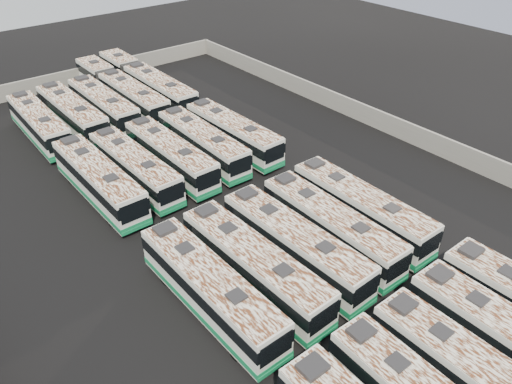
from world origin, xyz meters
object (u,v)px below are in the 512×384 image
bus_midback_left (135,168)px  bus_back_center (104,106)px  bus_midfront_far_right (361,208)px  bus_midfront_center (295,245)px  bus_midfront_right (331,226)px  bus_back_left (72,114)px  bus_front_center (481,384)px  bus_back_far_right (146,82)px  bus_midfront_left (254,266)px  bus_back_far_left (39,124)px  bus_back_right (120,90)px  bus_midback_center (170,155)px  bus_midback_far_right (233,133)px  bus_midback_far_left (99,180)px  bus_midfront_far_left (210,289)px  bus_midback_right (203,143)px

bus_midback_left → bus_back_center: 15.30m
bus_midfront_far_right → bus_midfront_center: bearing=-178.8°
bus_midfront_center → bus_midfront_right: size_ratio=1.02×
bus_midfront_far_right → bus_back_left: 34.24m
bus_back_center → bus_front_center: bearing=-89.9°
bus_back_center → bus_back_far_right: (7.41, 3.60, 0.01)m
bus_midfront_left → bus_back_far_left: size_ratio=1.03×
bus_midfront_center → bus_midfront_right: bearing=-2.3°
bus_midback_left → bus_back_right: bus_back_right is taller
bus_front_center → bus_back_left: size_ratio=0.96×
bus_midfront_right → bus_midback_center: (-3.82, 17.55, -0.02)m
bus_back_center → bus_midfront_left: bearing=-96.3°
bus_midfront_far_right → bus_back_right: 35.98m
bus_back_left → bus_back_center: 3.70m
bus_midback_center → bus_back_right: 18.76m
bus_midfront_center → bus_midback_far_right: bearing=65.9°
bus_midfront_left → bus_midfront_right: (7.47, -0.14, -0.04)m
bus_midfront_center → bus_midback_left: size_ratio=1.04×
bus_front_center → bus_midback_far_left: (-7.32, 32.38, 0.06)m
bus_midfront_center → bus_back_far_right: bus_back_far_right is taller
bus_midfront_far_left → bus_midfront_left: size_ratio=0.99×
bus_midfront_far_left → bus_midback_left: bus_midfront_far_left is taller
bus_front_center → bus_midfront_far_left: bus_midfront_far_left is taller
bus_midback_right → bus_back_center: bearing=105.6°
bus_front_center → bus_midfront_center: size_ratio=0.97×
bus_midback_far_left → bus_back_right: bearing=58.5°
bus_midback_far_left → bus_back_far_right: bearing=51.2°
bus_midback_right → bus_midback_far_right: (3.69, -0.17, 0.01)m
bus_front_center → bus_midback_right: (3.79, 32.56, -0.01)m
bus_midfront_far_left → bus_midback_right: size_ratio=1.02×
bus_back_far_left → bus_midfront_center: bearing=-75.9°
bus_midfront_right → bus_midback_far_left: 20.75m
bus_midfront_far_left → bus_midback_far_left: 17.31m
bus_front_center → bus_back_far_left: bus_front_center is taller
bus_midback_center → bus_midback_far_right: size_ratio=0.99×
bus_midback_left → bus_back_right: (7.52, 18.29, 0.03)m
bus_midfront_right → bus_midback_right: size_ratio=1.01×
bus_midfront_left → bus_midback_far_left: bus_midback_far_left is taller
bus_midfront_left → bus_midfront_right: 7.47m
bus_midback_far_left → bus_back_left: 15.42m
bus_front_center → bus_midfront_far_right: (7.44, 15.00, 0.03)m
bus_back_far_left → bus_midback_center: bearing=-62.5°
bus_midback_far_left → bus_midback_right: 11.11m
bus_midback_right → bus_back_far_left: bearing=128.4°
bus_midfront_far_right → bus_midback_center: size_ratio=1.02×
bus_midfront_center → bus_midback_center: bus_midfront_center is taller
bus_back_right → bus_back_far_right: bearing=2.4°
bus_midfront_far_right → bus_back_center: bus_back_center is taller
bus_midfront_far_right → bus_midback_far_right: size_ratio=1.01×
bus_midback_center → bus_back_far_left: bus_midback_center is taller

